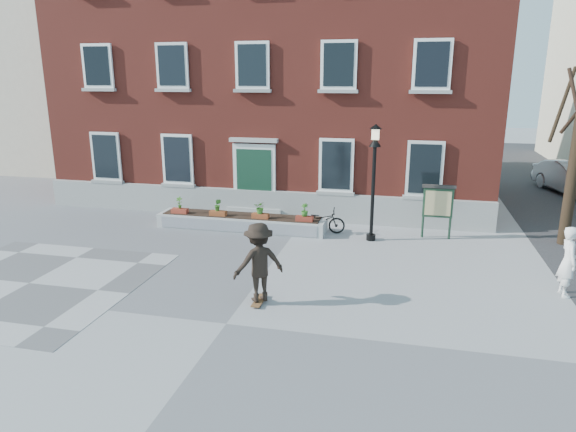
% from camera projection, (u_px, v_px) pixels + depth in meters
% --- Properties ---
extents(ground, '(100.00, 100.00, 0.00)m').
position_uv_depth(ground, '(226.00, 324.00, 11.61)').
color(ground, gray).
rests_on(ground, ground).
extents(checker_patch, '(6.00, 6.00, 0.01)m').
position_uv_depth(checker_patch, '(29.00, 283.00, 13.87)').
color(checker_patch, '#545456').
rests_on(checker_patch, ground).
extents(distant_building, '(10.00, 12.00, 13.00)m').
position_uv_depth(distant_building, '(63.00, 58.00, 32.64)').
color(distant_building, beige).
rests_on(distant_building, ground).
extents(bicycle, '(1.77, 0.76, 0.90)m').
position_uv_depth(bicycle, '(321.00, 221.00, 18.24)').
color(bicycle, black).
rests_on(bicycle, ground).
extents(parked_car, '(2.88, 4.95, 1.54)m').
position_uv_depth(parked_car, '(573.00, 178.00, 24.17)').
color(parked_car, '#AAACAE').
rests_on(parked_car, ground).
extents(bystander, '(0.48, 0.69, 1.82)m').
position_uv_depth(bystander, '(568.00, 262.00, 12.90)').
color(bystander, white).
rests_on(bystander, ground).
extents(brick_building, '(18.40, 10.85, 12.60)m').
position_uv_depth(brick_building, '(285.00, 56.00, 23.51)').
color(brick_building, maroon).
rests_on(brick_building, ground).
extents(planter_assembly, '(6.20, 1.12, 1.15)m').
position_uv_depth(planter_assembly, '(242.00, 221.00, 18.71)').
color(planter_assembly, beige).
rests_on(planter_assembly, ground).
extents(bare_tree, '(1.83, 1.83, 6.16)m').
position_uv_depth(bare_tree, '(575.00, 161.00, 16.41)').
color(bare_tree, '#2E2114').
rests_on(bare_tree, ground).
extents(lamp_post, '(0.40, 0.40, 3.93)m').
position_uv_depth(lamp_post, '(374.00, 167.00, 16.87)').
color(lamp_post, black).
rests_on(lamp_post, ground).
extents(notice_board, '(1.10, 0.16, 1.87)m').
position_uv_depth(notice_board, '(438.00, 203.00, 17.42)').
color(notice_board, '#172F1F').
rests_on(notice_board, ground).
extents(skateboarder, '(1.46, 1.34, 2.05)m').
position_uv_depth(skateboarder, '(259.00, 262.00, 12.42)').
color(skateboarder, brown).
rests_on(skateboarder, ground).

